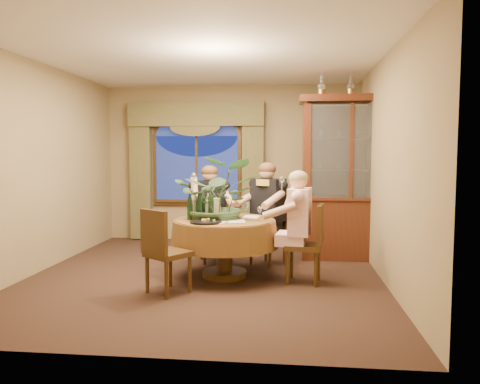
# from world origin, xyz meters

# --- Properties ---
(floor) EXTENTS (5.00, 5.00, 0.00)m
(floor) POSITION_xyz_m (0.00, 0.00, 0.00)
(floor) COLOR black
(floor) RESTS_ON ground
(wall_back) EXTENTS (4.50, 0.00, 4.50)m
(wall_back) POSITION_xyz_m (0.00, 2.50, 1.40)
(wall_back) COLOR olive
(wall_back) RESTS_ON ground
(wall_right) EXTENTS (0.00, 5.00, 5.00)m
(wall_right) POSITION_xyz_m (2.25, 0.00, 1.40)
(wall_right) COLOR olive
(wall_right) RESTS_ON ground
(ceiling) EXTENTS (5.00, 5.00, 0.00)m
(ceiling) POSITION_xyz_m (0.00, 0.00, 2.80)
(ceiling) COLOR white
(ceiling) RESTS_ON wall_back
(window) EXTENTS (1.62, 0.10, 1.32)m
(window) POSITION_xyz_m (-0.60, 2.43, 1.30)
(window) COLOR navy
(window) RESTS_ON wall_back
(arched_transom) EXTENTS (1.60, 0.06, 0.44)m
(arched_transom) POSITION_xyz_m (-0.60, 2.43, 2.08)
(arched_transom) COLOR navy
(arched_transom) RESTS_ON wall_back
(drapery_left) EXTENTS (0.38, 0.14, 2.32)m
(drapery_left) POSITION_xyz_m (-1.63, 2.38, 1.18)
(drapery_left) COLOR #4E4A27
(drapery_left) RESTS_ON floor
(drapery_right) EXTENTS (0.38, 0.14, 2.32)m
(drapery_right) POSITION_xyz_m (0.43, 2.38, 1.18)
(drapery_right) COLOR #4E4A27
(drapery_right) RESTS_ON floor
(swag_valance) EXTENTS (2.45, 0.16, 0.42)m
(swag_valance) POSITION_xyz_m (-0.60, 2.35, 2.28)
(swag_valance) COLOR #4E4A27
(swag_valance) RESTS_ON wall_back
(dining_table) EXTENTS (1.39, 1.39, 0.75)m
(dining_table) POSITION_xyz_m (0.26, -0.06, 0.38)
(dining_table) COLOR brown
(dining_table) RESTS_ON floor
(china_cabinet) EXTENTS (1.50, 0.59, 2.43)m
(china_cabinet) POSITION_xyz_m (1.97, 1.21, 1.22)
(china_cabinet) COLOR #38160B
(china_cabinet) RESTS_ON floor
(oil_lamp_left) EXTENTS (0.11, 0.11, 0.34)m
(oil_lamp_left) POSITION_xyz_m (1.54, 1.21, 2.60)
(oil_lamp_left) COLOR #A5722D
(oil_lamp_left) RESTS_ON china_cabinet
(oil_lamp_center) EXTENTS (0.11, 0.11, 0.34)m
(oil_lamp_center) POSITION_xyz_m (1.97, 1.21, 2.60)
(oil_lamp_center) COLOR #A5722D
(oil_lamp_center) RESTS_ON china_cabinet
(oil_lamp_right) EXTENTS (0.11, 0.11, 0.34)m
(oil_lamp_right) POSITION_xyz_m (2.39, 1.21, 2.60)
(oil_lamp_right) COLOR #A5722D
(oil_lamp_right) RESTS_ON china_cabinet
(chair_right) EXTENTS (0.48, 0.48, 0.96)m
(chair_right) POSITION_xyz_m (1.26, -0.22, 0.48)
(chair_right) COLOR black
(chair_right) RESTS_ON floor
(chair_back_right) EXTENTS (0.59, 0.59, 0.96)m
(chair_back_right) POSITION_xyz_m (0.78, 0.68, 0.48)
(chair_back_right) COLOR black
(chair_back_right) RESTS_ON floor
(chair_back) EXTENTS (0.53, 0.53, 0.96)m
(chair_back) POSITION_xyz_m (-0.01, 0.78, 0.48)
(chair_back) COLOR black
(chair_back) RESTS_ON floor
(chair_front_left) EXTENTS (0.59, 0.59, 0.96)m
(chair_front_left) POSITION_xyz_m (-0.28, -0.81, 0.48)
(chair_front_left) COLOR black
(chair_front_left) RESTS_ON floor
(person_pink) EXTENTS (0.52, 0.56, 1.38)m
(person_pink) POSITION_xyz_m (1.21, -0.20, 0.69)
(person_pink) COLOR beige
(person_pink) RESTS_ON floor
(person_back) EXTENTS (0.64, 0.62, 1.42)m
(person_back) POSITION_xyz_m (-0.09, 0.82, 0.71)
(person_back) COLOR black
(person_back) RESTS_ON floor
(person_scarf) EXTENTS (0.70, 0.69, 1.46)m
(person_scarf) POSITION_xyz_m (0.78, 0.72, 0.73)
(person_scarf) COLOR black
(person_scarf) RESTS_ON floor
(stoneware_vase) EXTENTS (0.14, 0.14, 0.26)m
(stoneware_vase) POSITION_xyz_m (0.14, 0.04, 0.88)
(stoneware_vase) COLOR tan
(stoneware_vase) RESTS_ON dining_table
(centerpiece_plant) EXTENTS (1.06, 1.18, 0.92)m
(centerpiece_plant) POSITION_xyz_m (0.17, 0.04, 1.41)
(centerpiece_plant) COLOR #365634
(centerpiece_plant) RESTS_ON dining_table
(olive_bowl) EXTENTS (0.17, 0.17, 0.05)m
(olive_bowl) POSITION_xyz_m (0.30, -0.14, 0.78)
(olive_bowl) COLOR #495730
(olive_bowl) RESTS_ON dining_table
(cheese_platter) EXTENTS (0.39, 0.39, 0.02)m
(cheese_platter) POSITION_xyz_m (0.08, -0.42, 0.76)
(cheese_platter) COLOR black
(cheese_platter) RESTS_ON dining_table
(wine_bottle_0) EXTENTS (0.07, 0.07, 0.33)m
(wine_bottle_0) POSITION_xyz_m (-0.07, -0.09, 0.92)
(wine_bottle_0) COLOR black
(wine_bottle_0) RESTS_ON dining_table
(wine_bottle_1) EXTENTS (0.07, 0.07, 0.33)m
(wine_bottle_1) POSITION_xyz_m (-0.17, -0.14, 0.92)
(wine_bottle_1) COLOR black
(wine_bottle_1) RESTS_ON dining_table
(wine_bottle_2) EXTENTS (0.07, 0.07, 0.33)m
(wine_bottle_2) POSITION_xyz_m (-0.13, 0.01, 0.92)
(wine_bottle_2) COLOR tan
(wine_bottle_2) RESTS_ON dining_table
(wine_bottle_3) EXTENTS (0.07, 0.07, 0.33)m
(wine_bottle_3) POSITION_xyz_m (0.04, -0.03, 0.92)
(wine_bottle_3) COLOR tan
(wine_bottle_3) RESTS_ON dining_table
(wine_bottle_4) EXTENTS (0.07, 0.07, 0.33)m
(wine_bottle_4) POSITION_xyz_m (-0.04, 0.11, 0.92)
(wine_bottle_4) COLOR black
(wine_bottle_4) RESTS_ON dining_table
(wine_bottle_5) EXTENTS (0.07, 0.07, 0.33)m
(wine_bottle_5) POSITION_xyz_m (0.09, -0.11, 0.92)
(wine_bottle_5) COLOR black
(wine_bottle_5) RESTS_ON dining_table
(tasting_paper_0) EXTENTS (0.26, 0.33, 0.00)m
(tasting_paper_0) POSITION_xyz_m (0.43, -0.23, 0.75)
(tasting_paper_0) COLOR white
(tasting_paper_0) RESTS_ON dining_table
(tasting_paper_1) EXTENTS (0.25, 0.32, 0.00)m
(tasting_paper_1) POSITION_xyz_m (0.58, 0.15, 0.75)
(tasting_paper_1) COLOR white
(tasting_paper_1) RESTS_ON dining_table
(tasting_paper_2) EXTENTS (0.28, 0.34, 0.00)m
(tasting_paper_2) POSITION_xyz_m (0.21, -0.35, 0.75)
(tasting_paper_2) COLOR white
(tasting_paper_2) RESTS_ON dining_table
(wine_glass_person_pink) EXTENTS (0.07, 0.07, 0.18)m
(wine_glass_person_pink) POSITION_xyz_m (0.71, -0.13, 0.84)
(wine_glass_person_pink) COLOR silver
(wine_glass_person_pink) RESTS_ON dining_table
(wine_glass_person_back) EXTENTS (0.07, 0.07, 0.18)m
(wine_glass_person_back) POSITION_xyz_m (0.09, 0.36, 0.84)
(wine_glass_person_back) COLOR silver
(wine_glass_person_back) RESTS_ON dining_table
(wine_glass_person_scarf) EXTENTS (0.07, 0.07, 0.18)m
(wine_glass_person_scarf) POSITION_xyz_m (0.51, 0.32, 0.84)
(wine_glass_person_scarf) COLOR silver
(wine_glass_person_scarf) RESTS_ON dining_table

